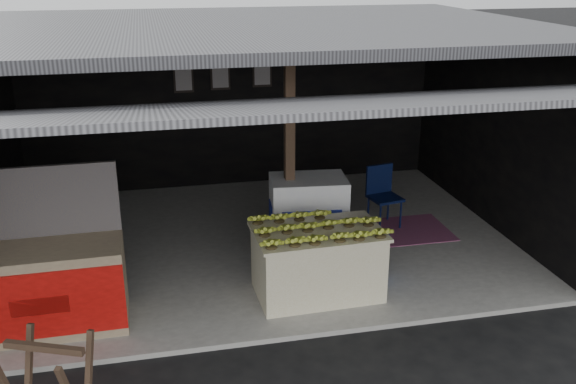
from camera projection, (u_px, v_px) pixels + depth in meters
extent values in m
plane|color=black|center=(301.00, 340.00, 6.77)|extent=(80.00, 80.00, 0.00)
cube|color=gray|center=(259.00, 241.00, 9.05)|extent=(7.00, 5.00, 0.06)
cube|color=black|center=(232.00, 100.00, 10.82)|extent=(7.00, 0.15, 2.90)
cube|color=black|center=(497.00, 125.00, 9.24)|extent=(0.15, 5.00, 2.90)
cube|color=#232326|center=(256.00, 28.00, 8.03)|extent=(7.20, 5.20, 0.12)
cube|color=#232326|center=(332.00, 105.00, 4.95)|extent=(7.40, 2.47, 0.48)
cube|color=#493124|center=(289.00, 153.00, 8.05)|extent=(0.12, 0.12, 2.85)
cube|color=white|center=(318.00, 264.00, 7.45)|extent=(1.44, 0.89, 0.77)
cube|color=white|center=(318.00, 232.00, 7.31)|extent=(1.50, 0.96, 0.04)
cube|color=white|center=(308.00, 217.00, 8.38)|extent=(1.03, 0.74, 1.08)
cube|color=navy|center=(315.00, 223.00, 8.06)|extent=(0.75, 0.09, 0.32)
cube|color=#B21414|center=(314.00, 250.00, 8.19)|extent=(0.48, 0.06, 0.11)
cube|color=#998466|center=(44.00, 288.00, 6.73)|extent=(1.67, 0.75, 0.94)
cube|color=red|center=(39.00, 306.00, 6.39)|extent=(1.66, 0.04, 0.73)
cube|color=white|center=(39.00, 307.00, 6.38)|extent=(0.57, 0.02, 0.19)
cube|color=#19254B|center=(37.00, 202.00, 6.72)|extent=(1.66, 0.07, 0.78)
cube|color=#493124|center=(29.00, 363.00, 5.77)|extent=(0.15, 0.27, 0.70)
cube|color=#493124|center=(89.00, 370.00, 5.68)|extent=(0.15, 0.27, 0.70)
cube|color=#493124|center=(44.00, 348.00, 5.46)|extent=(0.70, 0.34, 0.06)
cylinder|color=#0E309C|center=(374.00, 257.00, 7.90)|extent=(0.35, 0.35, 0.52)
cylinder|color=#091234|center=(380.00, 218.00, 9.17)|extent=(0.03, 0.03, 0.44)
cylinder|color=#091234|center=(401.00, 214.00, 9.30)|extent=(0.03, 0.03, 0.44)
cylinder|color=#091234|center=(368.00, 210.00, 9.47)|extent=(0.03, 0.03, 0.44)
cylinder|color=#091234|center=(388.00, 206.00, 9.59)|extent=(0.03, 0.03, 0.44)
cube|color=#091234|center=(385.00, 198.00, 9.31)|extent=(0.49, 0.49, 0.04)
cube|color=#091234|center=(379.00, 179.00, 9.39)|extent=(0.42, 0.12, 0.45)
cube|color=#66164A|center=(397.00, 231.00, 9.28)|extent=(1.51, 1.01, 0.01)
cube|color=black|center=(184.00, 80.00, 10.43)|extent=(0.32, 0.03, 0.42)
cube|color=#4C4C59|center=(184.00, 80.00, 10.41)|extent=(0.26, 0.02, 0.34)
cube|color=black|center=(220.00, 77.00, 10.54)|extent=(0.32, 0.03, 0.42)
cube|color=#4C4C59|center=(220.00, 77.00, 10.53)|extent=(0.26, 0.02, 0.34)
cube|color=black|center=(262.00, 74.00, 10.68)|extent=(0.32, 0.03, 0.42)
cube|color=#4C4C59|center=(262.00, 74.00, 10.66)|extent=(0.26, 0.02, 0.34)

